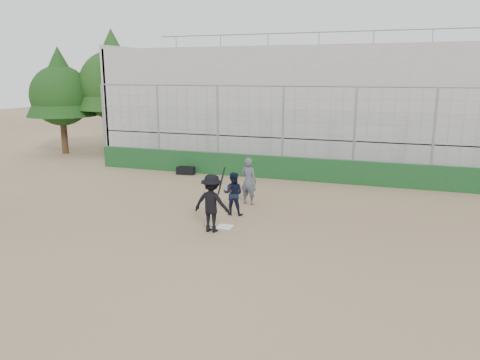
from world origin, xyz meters
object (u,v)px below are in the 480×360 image
(batter_at_plate, at_px, (212,203))
(catcher_crouched, at_px, (233,200))
(equipment_bag, at_px, (186,171))
(umpire, at_px, (248,183))

(batter_at_plate, xyz_separation_m, catcher_crouched, (0.03, 1.73, -0.36))
(equipment_bag, bearing_deg, umpire, -41.97)
(umpire, distance_m, equipment_bag, 5.77)
(equipment_bag, bearing_deg, catcher_crouched, -51.21)
(umpire, bearing_deg, batter_at_plate, 100.41)
(batter_at_plate, bearing_deg, equipment_bag, 120.97)
(batter_at_plate, bearing_deg, umpire, 88.23)
(batter_at_plate, height_order, catcher_crouched, batter_at_plate)
(equipment_bag, bearing_deg, batter_at_plate, -59.03)
(batter_at_plate, distance_m, umpire, 3.12)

